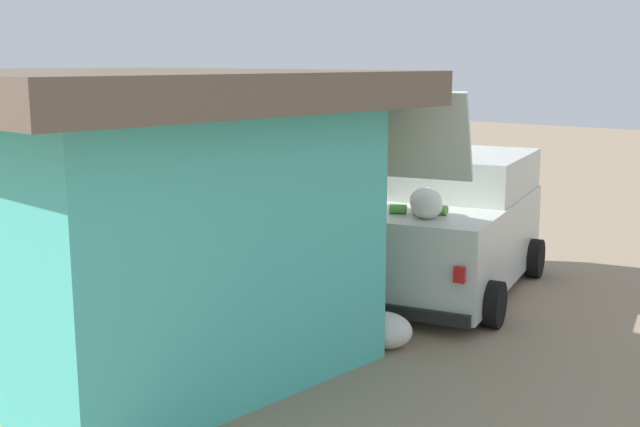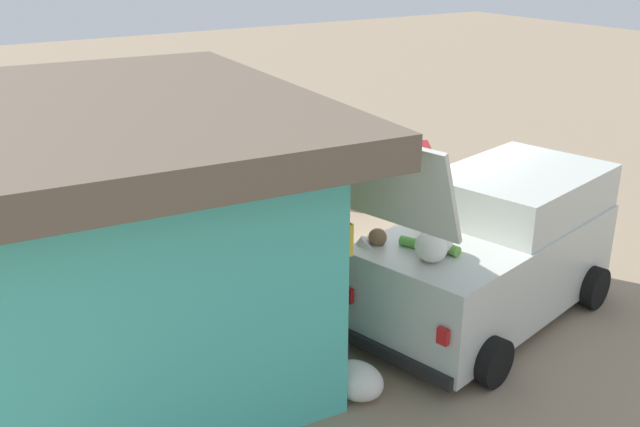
{
  "view_description": "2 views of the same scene",
  "coord_description": "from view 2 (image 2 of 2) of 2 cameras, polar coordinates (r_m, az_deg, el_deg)",
  "views": [
    {
      "loc": [
        -8.01,
        10.74,
        3.39
      ],
      "look_at": [
        -0.69,
        1.82,
        1.17
      ],
      "focal_mm": 44.77,
      "sensor_mm": 36.0,
      "label": 1
    },
    {
      "loc": [
        -8.64,
        7.38,
        5.03
      ],
      "look_at": [
        0.6,
        1.55,
        0.83
      ],
      "focal_mm": 40.73,
      "sensor_mm": 36.0,
      "label": 2
    }
  ],
  "objects": [
    {
      "name": "ground_plane",
      "position": [
        12.43,
        7.54,
        -3.03
      ],
      "size": [
        60.0,
        60.0,
        0.0
      ],
      "primitive_type": "plane",
      "color": "gray"
    },
    {
      "name": "storefront_bar",
      "position": [
        9.12,
        -16.23,
        -1.14
      ],
      "size": [
        6.23,
        5.29,
        3.28
      ],
      "color": "#4CC6B7",
      "rests_on": "ground_plane"
    },
    {
      "name": "delivery_van",
      "position": [
        10.28,
        13.4,
        -2.75
      ],
      "size": [
        2.91,
        4.67,
        3.05
      ],
      "color": "silver",
      "rests_on": "ground_plane"
    },
    {
      "name": "parked_sedan",
      "position": [
        15.29,
        1.16,
        4.27
      ],
      "size": [
        3.7,
        4.37,
        1.31
      ],
      "color": "maroon",
      "rests_on": "ground_plane"
    },
    {
      "name": "vendor_standing",
      "position": [
        10.41,
        -4.29,
        -2.13
      ],
      "size": [
        0.48,
        0.48,
        1.65
      ],
      "color": "#4C4C51",
      "rests_on": "ground_plane"
    },
    {
      "name": "customer_bending",
      "position": [
        9.36,
        2.83,
        -4.84
      ],
      "size": [
        0.65,
        0.72,
        1.58
      ],
      "color": "#726047",
      "rests_on": "ground_plane"
    },
    {
      "name": "unloaded_banana_pile",
      "position": [
        8.64,
        2.69,
        -12.97
      ],
      "size": [
        0.92,
        0.72,
        0.44
      ],
      "color": "silver",
      "rests_on": "ground_plane"
    },
    {
      "name": "paint_bucket",
      "position": [
        12.71,
        -6.65,
        -1.56
      ],
      "size": [
        0.29,
        0.29,
        0.35
      ],
      "primitive_type": "cylinder",
      "color": "blue",
      "rests_on": "ground_plane"
    }
  ]
}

